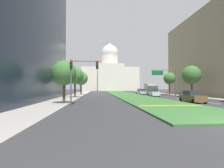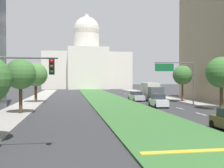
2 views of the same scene
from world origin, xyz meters
name	(u,v)px [view 1 (image 1 of 2)]	position (x,y,z in m)	size (l,w,h in m)	color
ground_plane	(120,93)	(0.00, 54.28, 0.00)	(260.00, 260.00, 0.00)	#333335
grass_median	(122,94)	(0.00, 48.85, 0.07)	(7.72, 97.70, 0.14)	#386B33
median_curb_nose	(171,106)	(0.00, 9.81, 0.16)	(6.95, 0.50, 0.04)	gold
lane_dashes_right	(151,95)	(7.58, 42.62, 0.00)	(0.16, 62.81, 0.01)	silver
sidewalk_left	(78,95)	(-13.31, 43.42, 0.07)	(4.00, 97.70, 0.15)	#9E9991
sidewalk_right	(169,94)	(13.31, 43.42, 0.07)	(4.00, 97.70, 0.15)	#9E9991
capitol_building	(110,75)	(0.00, 107.67, 9.76)	(34.77, 22.33, 30.57)	silver
traffic_light_near_left	(79,72)	(-9.96, 11.03, 3.80)	(3.34, 0.35, 5.20)	#515456
overhead_guide_sign	(166,77)	(8.69, 33.72, 4.67)	(6.11, 0.20, 6.50)	#515456
street_tree_left_near	(64,73)	(-12.04, 13.73, 3.89)	(3.07, 3.07, 5.46)	#4C3823
street_tree_left_mid	(75,76)	(-12.38, 27.64, 4.46)	(3.39, 3.39, 6.19)	#4C3823
street_tree_right_mid	(192,75)	(12.15, 28.29, 4.76)	(3.96, 3.96, 6.77)	#4C3823
street_tree_left_far	(81,78)	(-12.46, 41.80, 4.61)	(3.81, 3.81, 6.54)	#4C3823
street_tree_right_far	(170,78)	(11.93, 39.78, 4.56)	(3.29, 3.29, 6.23)	#4C3823
sedan_lead_stopped	(192,97)	(5.20, 14.99, 0.79)	(1.90, 4.30, 1.67)	brown
sedan_midblock	(154,93)	(5.27, 32.71, 0.85)	(2.04, 4.38, 1.83)	silver
sedan_distant	(141,92)	(4.87, 43.63, 0.79)	(2.07, 4.68, 1.68)	#BCBCC1
box_truck_delivery	(151,89)	(7.52, 43.00, 1.68)	(2.40, 6.40, 3.20)	#4C5156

